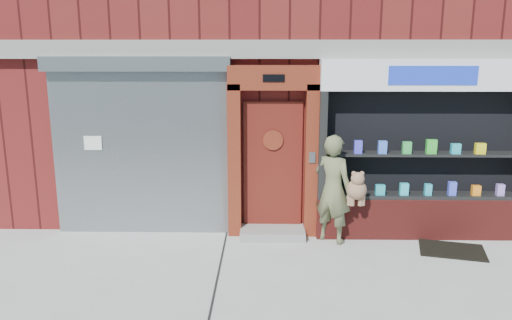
{
  "coord_description": "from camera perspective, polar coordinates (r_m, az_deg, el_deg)",
  "views": [
    {
      "loc": [
        -0.89,
        -6.36,
        3.17
      ],
      "look_at": [
        -1.02,
        1.0,
        1.51
      ],
      "focal_mm": 35.0,
      "sensor_mm": 36.0,
      "label": 1
    }
  ],
  "objects": [
    {
      "name": "building",
      "position": [
        12.42,
        5.34,
        16.45
      ],
      "size": [
        12.0,
        8.16,
        8.0
      ],
      "color": "#5B1514",
      "rests_on": "ground"
    },
    {
      "name": "shutter_bay",
      "position": [
        8.68,
        -13.09,
        2.72
      ],
      "size": [
        3.1,
        0.3,
        3.04
      ],
      "color": "gray",
      "rests_on": "ground"
    },
    {
      "name": "red_door_bay",
      "position": [
        8.4,
        1.95,
        0.91
      ],
      "size": [
        1.52,
        0.58,
        2.9
      ],
      "color": "#5F1D10",
      "rests_on": "ground"
    },
    {
      "name": "pharmacy_bay",
      "position": [
        8.78,
        18.47,
        0.2
      ],
      "size": [
        3.5,
        0.41,
        3.0
      ],
      "color": "maroon",
      "rests_on": "ground"
    },
    {
      "name": "woman",
      "position": [
        8.29,
        8.99,
        -3.28
      ],
      "size": [
        0.92,
        0.74,
        1.81
      ],
      "color": "#616442",
      "rests_on": "ground"
    },
    {
      "name": "doormat",
      "position": [
        8.69,
        21.49,
        -9.56
      ],
      "size": [
        1.14,
        0.92,
        0.02
      ],
      "primitive_type": "cube",
      "rotation": [
        0.0,
        0.0,
        -0.25
      ],
      "color": "black",
      "rests_on": "ground"
    },
    {
      "name": "ground",
      "position": [
        7.17,
        8.28,
        -13.72
      ],
      "size": [
        80.0,
        80.0,
        0.0
      ],
      "primitive_type": "plane",
      "color": "#9E9E99",
      "rests_on": "ground"
    }
  ]
}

